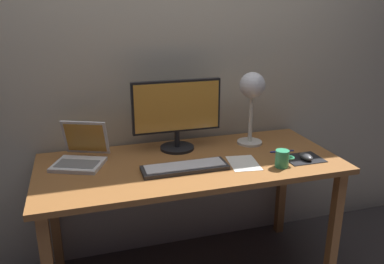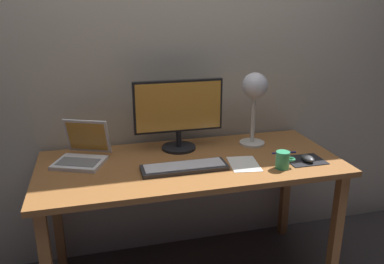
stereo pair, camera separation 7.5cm
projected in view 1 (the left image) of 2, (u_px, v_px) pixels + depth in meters
back_wall at (171, 47)px, 2.27m from camera, size 4.80×0.06×2.60m
desk at (190, 175)px, 2.11m from camera, size 1.60×0.70×0.74m
monitor at (177, 111)px, 2.19m from camera, size 0.51×0.20×0.40m
keyboard_main at (185, 167)px, 1.97m from camera, size 0.44×0.14×0.03m
laptop at (82, 151)px, 2.05m from camera, size 0.32×0.33×0.21m
desk_lamp at (252, 92)px, 2.25m from camera, size 0.15×0.15×0.43m
mousepad at (303, 159)px, 2.11m from camera, size 0.20×0.16×0.00m
mouse at (306, 157)px, 2.09m from camera, size 0.06×0.10×0.03m
coffee_mug at (282, 159)px, 2.00m from camera, size 0.11×0.07×0.09m
paper_sheet_near_mouse at (244, 163)px, 2.05m from camera, size 0.18×0.23×0.00m
pen at (282, 151)px, 2.21m from camera, size 0.14×0.02×0.01m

